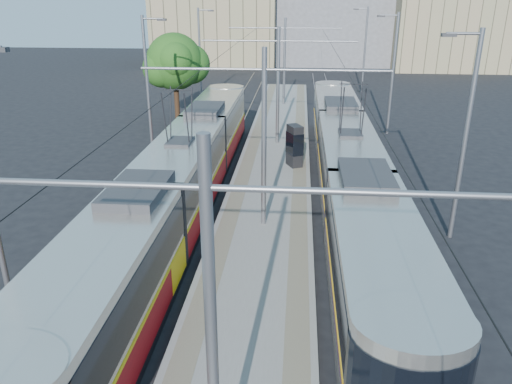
{
  "coord_description": "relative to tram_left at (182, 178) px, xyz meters",
  "views": [
    {
      "loc": [
        1.29,
        -10.54,
        9.06
      ],
      "look_at": [
        -0.32,
        8.17,
        1.6
      ],
      "focal_mm": 35.0,
      "sensor_mm": 36.0,
      "label": 1
    }
  ],
  "objects": [
    {
      "name": "catenary",
      "position": [
        3.6,
        4.95,
        2.82
      ],
      "size": [
        9.2,
        70.0,
        7.0
      ],
      "color": "slate",
      "rests_on": "platform"
    },
    {
      "name": "tactile_strip_left",
      "position": [
        2.15,
        7.79,
        -1.4
      ],
      "size": [
        0.7,
        50.0,
        0.01
      ],
      "primitive_type": "cube",
      "color": "gray",
      "rests_on": "platform"
    },
    {
      "name": "street_lamps",
      "position": [
        3.6,
        11.79,
        2.47
      ],
      "size": [
        15.18,
        38.22,
        8.0
      ],
      "color": "slate",
      "rests_on": "ground"
    },
    {
      "name": "building_centre",
      "position": [
        9.6,
        54.79,
        6.16
      ],
      "size": [
        18.36,
        14.28,
        15.71
      ],
      "color": "gray",
      "rests_on": "ground"
    },
    {
      "name": "ground",
      "position": [
        3.6,
        -9.21,
        -1.71
      ],
      "size": [
        160.0,
        160.0,
        0.0
      ],
      "primitive_type": "plane",
      "color": "black",
      "rests_on": "ground"
    },
    {
      "name": "tree",
      "position": [
        -3.92,
        16.86,
        2.72
      ],
      "size": [
        4.51,
        4.17,
        6.55
      ],
      "color": "#382314",
      "rests_on": "ground"
    },
    {
      "name": "tram_left",
      "position": [
        0.0,
        0.0,
        0.0
      ],
      "size": [
        2.43,
        29.09,
        5.5
      ],
      "color": "black",
      "rests_on": "ground"
    },
    {
      "name": "platform",
      "position": [
        3.6,
        7.79,
        -1.56
      ],
      "size": [
        4.0,
        50.0,
        0.3
      ],
      "primitive_type": "cube",
      "color": "gray",
      "rests_on": "ground"
    },
    {
      "name": "shelter",
      "position": [
        4.74,
        6.32,
        -0.23
      ],
      "size": [
        1.0,
        1.19,
        2.26
      ],
      "rotation": [
        0.0,
        0.0,
        0.43
      ],
      "color": "black",
      "rests_on": "platform"
    },
    {
      "name": "building_right",
      "position": [
        23.6,
        48.79,
        3.42
      ],
      "size": [
        14.28,
        10.2,
        10.24
      ],
      "color": "gray",
      "rests_on": "ground"
    },
    {
      "name": "tactile_strip_right",
      "position": [
        5.05,
        7.79,
        -1.4
      ],
      "size": [
        0.7,
        50.0,
        0.01
      ],
      "primitive_type": "cube",
      "color": "gray",
      "rests_on": "platform"
    },
    {
      "name": "building_left",
      "position": [
        -6.4,
        50.79,
        5.19
      ],
      "size": [
        16.32,
        12.24,
        13.78
      ],
      "color": "gray",
      "rests_on": "ground"
    },
    {
      "name": "tram_right",
      "position": [
        7.2,
        1.94,
        0.15
      ],
      "size": [
        2.43,
        29.22,
        5.5
      ],
      "color": "black",
      "rests_on": "ground"
    },
    {
      "name": "rails",
      "position": [
        3.6,
        7.79,
        -1.69
      ],
      "size": [
        8.71,
        70.0,
        0.03
      ],
      "color": "gray",
      "rests_on": "ground"
    }
  ]
}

